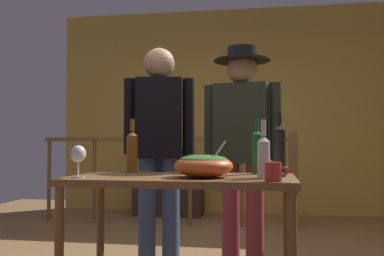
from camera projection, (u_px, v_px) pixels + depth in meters
name	position (u px, v px, depth m)	size (l,w,h in m)	color
back_wall	(240.00, 111.00, 6.18)	(5.07, 0.10, 2.81)	gold
framed_picture	(168.00, 99.00, 6.29)	(0.50, 0.03, 0.36)	#BF4D6B
stair_railing	(206.00, 168.00, 5.19)	(3.03, 0.10, 1.08)	brown
tv_console	(169.00, 199.00, 5.95)	(0.90, 0.40, 0.43)	#38281E
flat_screen_tv	(168.00, 163.00, 5.94)	(0.61, 0.12, 0.45)	black
serving_table	(182.00, 191.00, 2.61)	(1.31, 0.68, 0.77)	brown
salad_bowl	(204.00, 165.00, 2.53)	(0.33, 0.33, 0.21)	#DB5B23
wine_glass	(78.00, 155.00, 2.51)	(0.09, 0.09, 0.18)	silver
wine_bottle_clear	(264.00, 156.00, 2.42)	(0.07, 0.07, 0.32)	silver
wine_bottle_green	(257.00, 151.00, 2.80)	(0.07, 0.07, 0.35)	#1E5628
wine_bottle_amber	(132.00, 151.00, 2.95)	(0.07, 0.07, 0.35)	brown
wine_bottle_dark	(279.00, 149.00, 2.59)	(0.08, 0.08, 0.37)	black
mug_red	(274.00, 172.00, 2.27)	(0.12, 0.09, 0.10)	#B7332D
person_standing_left	(159.00, 139.00, 3.38)	(0.53, 0.28, 1.68)	#3D5684
person_standing_right	(242.00, 138.00, 3.27)	(0.57, 0.42, 1.67)	#9E3842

